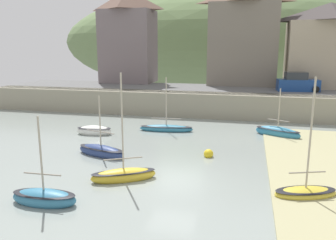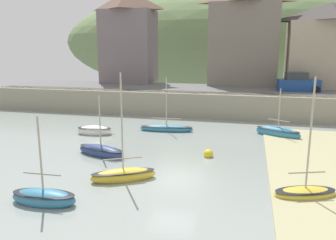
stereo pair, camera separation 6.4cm
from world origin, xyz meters
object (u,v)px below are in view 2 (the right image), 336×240
sailboat_far_left (166,128)px  parked_car_near_slipway (298,83)px  rowboat_small_beached (305,192)px  waterfront_building_centre (244,37)px  dinghy_open_wooden (123,175)px  sailboat_nearest_shore (101,151)px  waterfront_building_left (129,36)px  mooring_buoy (208,154)px  sailboat_white_hull (94,131)px  fishing_boat_green (278,132)px  motorboat_with_cabin (44,197)px  waterfront_building_right (328,45)px

sailboat_far_left → parked_car_near_slipway: bearing=36.6°
sailboat_far_left → parked_car_near_slipway: size_ratio=1.09×
rowboat_small_beached → waterfront_building_centre: bearing=78.6°
dinghy_open_wooden → sailboat_nearest_shore: (-2.91, 3.62, -0.00)m
waterfront_building_left → parked_car_near_slipway: 21.07m
sailboat_far_left → parked_car_near_slipway: (11.40, 10.40, 2.97)m
waterfront_building_left → mooring_buoy: waterfront_building_left is taller
sailboat_white_hull → waterfront_building_left: bearing=95.0°
waterfront_building_centre → fishing_boat_green: (3.35, -14.53, -7.70)m
motorboat_with_cabin → dinghy_open_wooden: bearing=52.4°
sailboat_nearest_shore → parked_car_near_slipway: parked_car_near_slipway is taller
parked_car_near_slipway → waterfront_building_right: bearing=47.0°
rowboat_small_beached → waterfront_building_right: bearing=58.4°
waterfront_building_right → parked_car_near_slipway: (-3.42, -4.50, -3.86)m
fishing_boat_green → mooring_buoy: 7.92m
sailboat_far_left → sailboat_white_hull: 5.90m
motorboat_with_cabin → parked_car_near_slipway: 28.43m
waterfront_building_right → sailboat_far_left: bearing=-134.8°
waterfront_building_centre → sailboat_white_hull: (-10.96, -17.33, -7.73)m
fishing_boat_green → sailboat_nearest_shore: 13.85m
rowboat_small_beached → fishing_boat_green: 11.34m
motorboat_with_cabin → rowboat_small_beached: bearing=15.1°
waterfront_building_right → sailboat_nearest_shore: bearing=-128.0°
parked_car_near_slipway → waterfront_building_left: bearing=161.5°
waterfront_building_right → fishing_boat_green: (-5.88, -14.53, -6.75)m
sailboat_white_hull → sailboat_nearest_shore: sailboat_nearest_shore is taller
rowboat_small_beached → waterfront_building_left: bearing=105.0°
sailboat_nearest_shore → parked_car_near_slipway: size_ratio=0.97×
rowboat_small_beached → parked_car_near_slipway: 21.65m
waterfront_building_centre → rowboat_small_beached: bearing=-81.6°
rowboat_small_beached → motorboat_with_cabin: bearing=176.9°
mooring_buoy → waterfront_building_centre: bearing=86.4°
waterfront_building_centre → fishing_boat_green: waterfront_building_centre is taller
waterfront_building_right → mooring_buoy: size_ratio=14.85×
waterfront_building_centre → sailboat_nearest_shore: (-8.14, -22.27, -7.73)m
waterfront_building_right → sailboat_far_left: size_ratio=1.99×
dinghy_open_wooden → waterfront_building_centre: bearing=50.0°
mooring_buoy → waterfront_building_right: bearing=63.2°
rowboat_small_beached → mooring_buoy: rowboat_small_beached is taller
waterfront_building_right → fishing_boat_green: size_ratio=2.29×
dinghy_open_wooden → parked_car_near_slipway: dinghy_open_wooden is taller
waterfront_building_centre → sailboat_white_hull: bearing=-122.3°
rowboat_small_beached → mooring_buoy: bearing=116.4°
waterfront_building_right → parked_car_near_slipway: bearing=-127.2°
sailboat_nearest_shore → rowboat_small_beached: bearing=-0.0°
waterfront_building_right → rowboat_small_beached: waterfront_building_right is taller
rowboat_small_beached → parked_car_near_slipway: size_ratio=1.36×
waterfront_building_left → sailboat_white_hull: waterfront_building_left is taller
parked_car_near_slipway → fishing_boat_green: bearing=-109.6°
sailboat_far_left → sailboat_nearest_shore: bearing=-114.9°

